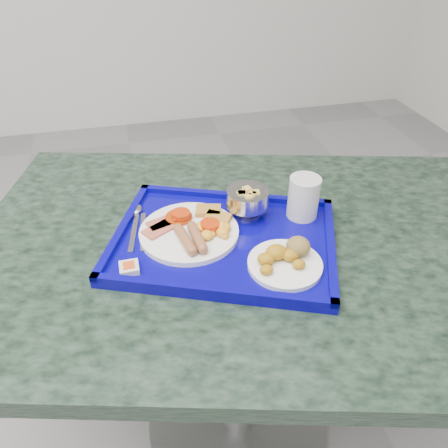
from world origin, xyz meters
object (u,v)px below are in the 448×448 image
at_px(table, 241,301).
at_px(bread_plate, 286,259).
at_px(fruit_bowl, 248,199).
at_px(tray, 224,241).
at_px(juice_cup, 304,196).
at_px(main_plate, 192,230).

relative_size(table, bread_plate, 9.26).
bearing_deg(table, fruit_bowl, 68.34).
height_order(tray, juice_cup, juice_cup).
height_order(main_plate, bread_plate, bread_plate).
height_order(tray, fruit_bowl, fruit_bowl).
relative_size(main_plate, juice_cup, 2.21).
distance_m(table, juice_cup, 0.31).
xyz_separation_m(tray, fruit_bowl, (0.08, 0.08, 0.05)).
bearing_deg(main_plate, bread_plate, -41.19).
bearing_deg(juice_cup, main_plate, -177.74).
bearing_deg(fruit_bowl, bread_plate, -81.97).
relative_size(table, fruit_bowl, 14.21).
relative_size(table, tray, 2.45).
height_order(bread_plate, fruit_bowl, fruit_bowl).
xyz_separation_m(table, tray, (-0.05, -0.01, 0.21)).
xyz_separation_m(bread_plate, fruit_bowl, (-0.03, 0.19, 0.03)).
height_order(tray, bread_plate, bread_plate).
relative_size(bread_plate, fruit_bowl, 1.53).
bearing_deg(table, bread_plate, -65.55).
bearing_deg(table, tray, -171.46).
relative_size(table, main_plate, 6.37).
bearing_deg(fruit_bowl, table, -111.66).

